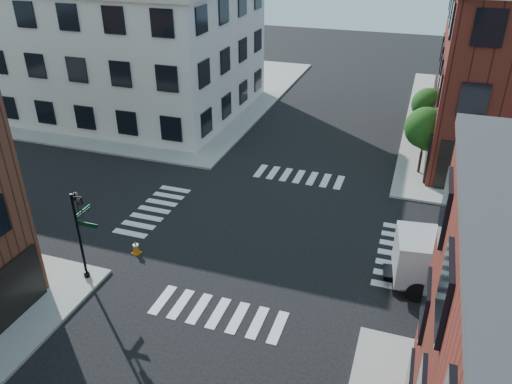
% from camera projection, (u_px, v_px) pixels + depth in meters
% --- Properties ---
extents(ground, '(120.00, 120.00, 0.00)m').
position_uv_depth(ground, '(267.00, 230.00, 27.45)').
color(ground, black).
rests_on(ground, ground).
extents(sidewalk_nw, '(30.00, 30.00, 0.15)m').
position_uv_depth(sidewalk_nw, '(134.00, 88.00, 50.86)').
color(sidewalk_nw, gray).
rests_on(sidewalk_nw, ground).
extents(building_nw, '(22.00, 16.00, 11.00)m').
position_uv_depth(building_nw, '(116.00, 45.00, 43.55)').
color(building_nw, silver).
rests_on(building_nw, ground).
extents(tree_near, '(2.69, 2.69, 4.49)m').
position_uv_depth(tree_near, '(426.00, 130.00, 32.12)').
color(tree_near, black).
rests_on(tree_near, ground).
extents(tree_far, '(2.43, 2.43, 4.07)m').
position_uv_depth(tree_far, '(429.00, 106.00, 37.25)').
color(tree_far, black).
rests_on(tree_far, ground).
extents(signal_pole, '(1.29, 1.24, 4.60)m').
position_uv_depth(signal_pole, '(81.00, 227.00, 22.44)').
color(signal_pole, black).
rests_on(signal_pole, ground).
extents(box_truck, '(8.64, 3.59, 3.82)m').
position_uv_depth(box_truck, '(497.00, 258.00, 21.82)').
color(box_truck, silver).
rests_on(box_truck, ground).
extents(traffic_cone, '(0.52, 0.52, 0.75)m').
position_uv_depth(traffic_cone, '(136.00, 247.00, 25.40)').
color(traffic_cone, '#CF6409').
rests_on(traffic_cone, ground).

